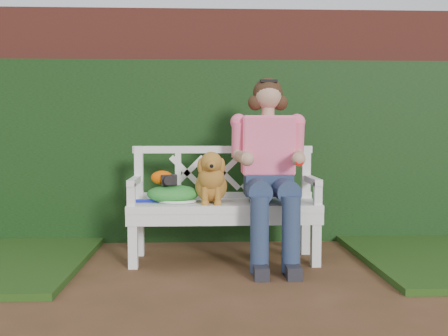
{
  "coord_description": "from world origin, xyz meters",
  "views": [
    {
      "loc": [
        -0.18,
        -3.28,
        1.04
      ],
      "look_at": [
        -0.0,
        0.88,
        0.75
      ],
      "focal_mm": 42.0,
      "sensor_mm": 36.0,
      "label": 1
    }
  ],
  "objects": [
    {
      "name": "ground",
      "position": [
        0.0,
        0.0,
        0.0
      ],
      "size": [
        60.0,
        60.0,
        0.0
      ],
      "primitive_type": "plane",
      "color": "#462F19"
    },
    {
      "name": "green_bag",
      "position": [
        -0.41,
        0.87,
        0.55
      ],
      "size": [
        0.5,
        0.45,
        0.14
      ],
      "primitive_type": null,
      "rotation": [
        0.0,
        0.0,
        -0.41
      ],
      "color": "#327229",
      "rests_on": "garden_bench"
    },
    {
      "name": "baseball_glove",
      "position": [
        -0.5,
        0.88,
        0.68
      ],
      "size": [
        0.19,
        0.15,
        0.11
      ],
      "primitive_type": "ellipsoid",
      "rotation": [
        0.0,
        0.0,
        -0.1
      ],
      "color": "#E65604",
      "rests_on": "green_bag"
    },
    {
      "name": "garden_bench",
      "position": [
        -0.0,
        0.88,
        0.24
      ],
      "size": [
        1.63,
        0.75,
        0.48
      ],
      "primitive_type": null,
      "rotation": [
        0.0,
        0.0,
        -0.09
      ],
      "color": "white",
      "rests_on": "ground"
    },
    {
      "name": "tennis_racket",
      "position": [
        -0.4,
        0.84,
        0.49
      ],
      "size": [
        0.62,
        0.42,
        0.03
      ],
      "primitive_type": null,
      "rotation": [
        0.0,
        0.0,
        0.34
      ],
      "color": "beige",
      "rests_on": "garden_bench"
    },
    {
      "name": "brick_wall",
      "position": [
        0.0,
        1.9,
        1.1
      ],
      "size": [
        10.0,
        0.3,
        2.2
      ],
      "primitive_type": "cube",
      "color": "brown",
      "rests_on": "ground"
    },
    {
      "name": "seated_woman",
      "position": [
        0.35,
        0.86,
        0.74
      ],
      "size": [
        0.75,
        0.92,
        1.48
      ],
      "primitive_type": null,
      "rotation": [
        0.0,
        0.0,
        0.16
      ],
      "color": "#EB5D84",
      "rests_on": "ground"
    },
    {
      "name": "dog",
      "position": [
        -0.11,
        0.82,
        0.69
      ],
      "size": [
        0.33,
        0.41,
        0.41
      ],
      "primitive_type": null,
      "rotation": [
        0.0,
        0.0,
        -0.17
      ],
      "color": "brown",
      "rests_on": "garden_bench"
    },
    {
      "name": "camera_item",
      "position": [
        -0.44,
        0.84,
        0.66
      ],
      "size": [
        0.14,
        0.11,
        0.08
      ],
      "primitive_type": "cube",
      "rotation": [
        0.0,
        0.0,
        0.14
      ],
      "color": "black",
      "rests_on": "green_bag"
    },
    {
      "name": "ivy_hedge",
      "position": [
        0.0,
        1.68,
        0.85
      ],
      "size": [
        10.0,
        0.18,
        1.7
      ],
      "primitive_type": "cube",
      "color": "#193C15",
      "rests_on": "ground"
    }
  ]
}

